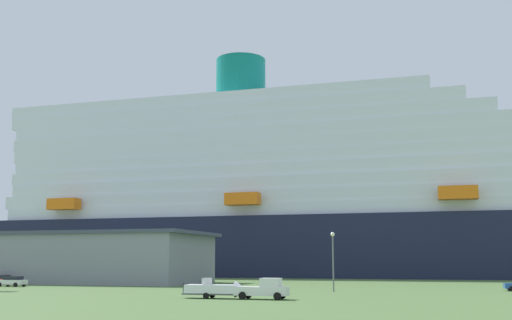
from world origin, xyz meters
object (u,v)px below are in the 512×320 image
Objects in this scene: pickup_truck at (264,289)px; street_lamp at (333,252)px; parked_car_red_hatchback at (0,280)px; parked_car_white_van at (12,281)px; small_boat_on_trailer at (218,289)px; cruise_ship at (348,205)px.

pickup_truck is 0.74× the size of street_lamp.
street_lamp reaches higher than parked_car_red_hatchback.
parked_car_white_van and parked_car_red_hatchback have the same top height.
pickup_truck is at bearing -1.97° from small_boat_on_trailer.
parked_car_white_van is at bearing 155.06° from pickup_truck.
parked_car_red_hatchback is at bearing -128.65° from cruise_ship.
small_boat_on_trailer is at bearing 178.03° from pickup_truck.
parked_car_white_van is (-39.93, 20.78, -0.13)m from small_boat_on_trailer.
cruise_ship is 84.36m from parked_car_red_hatchback.
street_lamp is at bearing -9.20° from parked_car_red_hatchback.
parked_car_white_van is 0.97× the size of parked_car_red_hatchback.
small_boat_on_trailer is 1.71× the size of parked_car_red_hatchback.
cruise_ship reaches higher than street_lamp.
cruise_ship is 30.69× the size of small_boat_on_trailer.
pickup_truck reaches higher than small_boat_on_trailer.
street_lamp is (10.28, 17.55, 4.08)m from small_boat_on_trailer.
small_boat_on_trailer is at bearing -93.24° from cruise_ship.
parked_car_red_hatchback is (-56.74, 9.19, -4.21)m from street_lamp.
street_lamp is (5.13, 17.73, 4.00)m from pickup_truck.
parked_car_white_van is (-50.21, 3.23, -4.21)m from street_lamp.
pickup_truck is 1.24× the size of parked_car_white_van.
small_boat_on_trailer is at bearing -29.92° from parked_car_red_hatchback.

